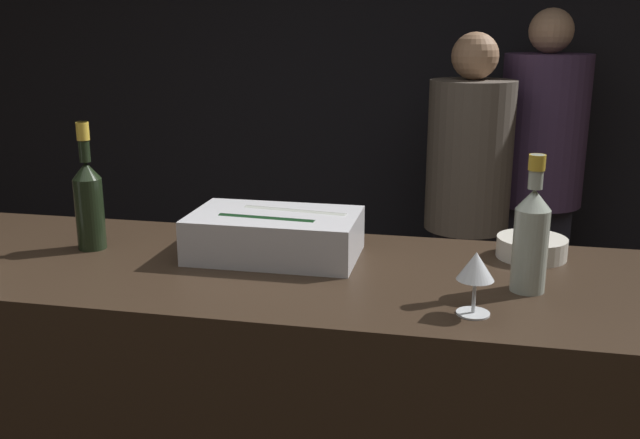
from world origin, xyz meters
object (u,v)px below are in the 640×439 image
object	(u,v)px
rose_wine_bottle	(531,235)
person_in_hoodie	(467,194)
bowl_white	(532,247)
person_blond_tee	(540,172)
champagne_bottle	(89,200)
ice_bin_with_bottles	(276,234)
wine_glass	(476,269)

from	to	relation	value
rose_wine_bottle	person_in_hoodie	size ratio (longest dim) A/B	0.19
bowl_white	person_blond_tee	bearing A→B (deg)	84.17
champagne_bottle	person_in_hoodie	xyz separation A→B (m)	(0.99, 1.65, -0.32)
bowl_white	rose_wine_bottle	world-z (taller)	rose_wine_bottle
ice_bin_with_bottles	person_in_hoodie	size ratio (longest dim) A/B	0.26
person_in_hoodie	person_blond_tee	distance (m)	0.47
champagne_bottle	rose_wine_bottle	bearing A→B (deg)	-4.54
champagne_bottle	bowl_white	bearing A→B (deg)	7.91
ice_bin_with_bottles	person_blond_tee	bearing A→B (deg)	66.56
ice_bin_with_bottles	rose_wine_bottle	bearing A→B (deg)	-11.27
wine_glass	person_in_hoodie	xyz separation A→B (m)	(-0.02, 1.90, -0.28)
bowl_white	wine_glass	size ratio (longest dim) A/B	1.32
wine_glass	person_in_hoodie	bearing A→B (deg)	90.51
ice_bin_with_bottles	rose_wine_bottle	world-z (taller)	rose_wine_bottle
bowl_white	person_in_hoodie	world-z (taller)	person_in_hoodie
wine_glass	champagne_bottle	size ratio (longest dim) A/B	0.40
champagne_bottle	rose_wine_bottle	world-z (taller)	champagne_bottle
ice_bin_with_bottles	wine_glass	size ratio (longest dim) A/B	3.16
ice_bin_with_bottles	person_blond_tee	xyz separation A→B (m)	(0.83, 1.92, -0.18)
champagne_bottle	person_blond_tee	xyz separation A→B (m)	(1.33, 1.95, -0.26)
bowl_white	champagne_bottle	xyz separation A→B (m)	(-1.15, -0.16, 0.11)
person_in_hoodie	wine_glass	bearing A→B (deg)	1.07
bowl_white	person_blond_tee	size ratio (longest dim) A/B	0.10
ice_bin_with_bottles	bowl_white	world-z (taller)	ice_bin_with_bottles
wine_glass	champagne_bottle	distance (m)	1.04
person_in_hoodie	bowl_white	bearing A→B (deg)	6.84
ice_bin_with_bottles	person_blond_tee	world-z (taller)	person_blond_tee
ice_bin_with_bottles	champagne_bottle	xyz separation A→B (m)	(-0.50, -0.03, 0.07)
person_in_hoodie	person_blond_tee	size ratio (longest dim) A/B	0.94
bowl_white	wine_glass	bearing A→B (deg)	-109.48
champagne_bottle	person_in_hoodie	world-z (taller)	person_in_hoodie
ice_bin_with_bottles	wine_glass	world-z (taller)	wine_glass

